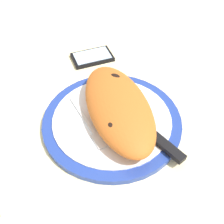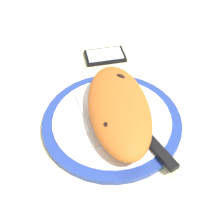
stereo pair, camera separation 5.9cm
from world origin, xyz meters
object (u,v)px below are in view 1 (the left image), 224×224
Objects in this scene: plate at (112,121)px; knife at (153,136)px; fork at (90,126)px; smartphone at (92,57)px; calzone at (118,106)px.

plate is 9.98cm from knife.
fork reaches higher than smartphone.
calzone is 1.26× the size of knife.
calzone reaches higher than plate.
fork is at bearing -87.67° from plate.
fork reaches higher than plate.
calzone is 9.76cm from knife.
calzone is at bearing 94.92° from fork.
smartphone is (-24.17, 4.34, -0.23)cm from plate.
fork is at bearing -21.57° from smartphone.
knife is (7.89, 10.96, 0.28)cm from fork.
plate is at bearing -76.13° from calzone.
knife is at bearing 26.14° from calzone.
plate is 2.70× the size of smartphone.
smartphone is (-24.39, 9.64, -1.29)cm from fork.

